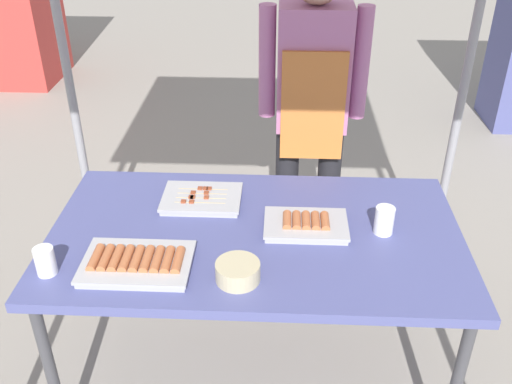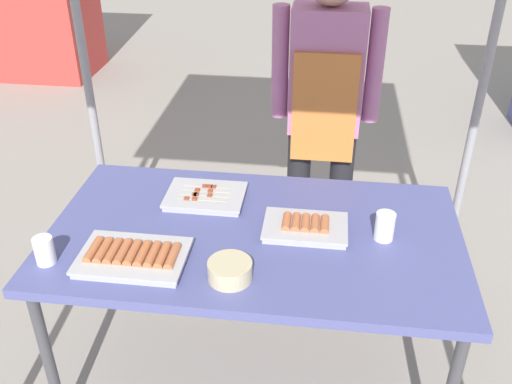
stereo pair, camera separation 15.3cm
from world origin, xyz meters
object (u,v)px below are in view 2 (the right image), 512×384
Objects in this scene: tray_pork_links at (133,257)px; condiment_bowl at (230,270)px; tray_meat_skewers at (205,197)px; vendor_woman at (325,101)px; drink_cup_near_edge at (385,226)px; drink_cup_by_wok at (44,250)px; stall_table at (254,243)px; tray_grilled_sausages at (305,227)px.

tray_pork_links is 0.36m from condiment_bowl.
vendor_woman is at bearing 51.54° from tray_meat_skewers.
drink_cup_near_edge is 1.25m from drink_cup_by_wok.
vendor_woman is at bearing 73.49° from stall_table.
condiment_bowl is at bearing -150.26° from drink_cup_near_edge.
drink_cup_by_wok is at bearing -134.47° from tray_meat_skewers.
tray_grilled_sausages is 0.99× the size of tray_meat_skewers.
stall_table is 0.88m from vendor_woman.
condiment_bowl is at bearing -0.28° from drink_cup_by_wok.
vendor_woman is (0.04, 0.77, 0.21)m from tray_grilled_sausages.
vendor_woman reaches higher than tray_meat_skewers.
condiment_bowl is at bearing -127.47° from tray_grilled_sausages.
tray_grilled_sausages is at bearing 24.06° from tray_pork_links.
tray_meat_skewers is at bearing 139.08° from stall_table.
tray_pork_links is 0.23× the size of vendor_woman.
tray_meat_skewers is 0.48m from tray_pork_links.
tray_meat_skewers is at bearing 111.01° from condiment_bowl.
stall_table is 0.21m from tray_grilled_sausages.
drink_cup_near_edge is at bearing 108.28° from vendor_woman.
drink_cup_by_wok is (-1.21, -0.31, -0.00)m from drink_cup_near_edge.
drink_cup_by_wok reaches higher than tray_grilled_sausages.
tray_grilled_sausages is at bearing 18.91° from drink_cup_by_wok.
tray_pork_links is 0.94m from drink_cup_near_edge.
tray_pork_links is 3.71× the size of drink_cup_by_wok.
stall_table is 10.32× the size of condiment_bowl.
drink_cup_near_edge is (0.54, 0.31, 0.02)m from condiment_bowl.
stall_table is 0.51m from drink_cup_near_edge.
tray_pork_links is 0.31m from drink_cup_by_wok.
tray_meat_skewers is 0.75m from drink_cup_near_edge.
drink_cup_near_edge reaches higher than stall_table.
tray_meat_skewers is (-0.24, 0.20, 0.07)m from stall_table.
condiment_bowl is 1.49× the size of drink_cup_by_wok.
tray_meat_skewers is at bearing 157.68° from tray_grilled_sausages.
tray_meat_skewers is at bearing 51.54° from vendor_woman.
condiment_bowl is (-0.24, -0.32, 0.01)m from tray_grilled_sausages.
stall_table is at bearing 21.73° from drink_cup_by_wok.
vendor_woman reaches higher than condiment_bowl.
drink_cup_near_edge reaches higher than condiment_bowl.
tray_grilled_sausages is at bearing -22.32° from tray_meat_skewers.
condiment_bowl reaches higher than stall_table.
stall_table is at bearing 73.49° from vendor_woman.
drink_cup_near_edge is at bearing 2.32° from stall_table.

